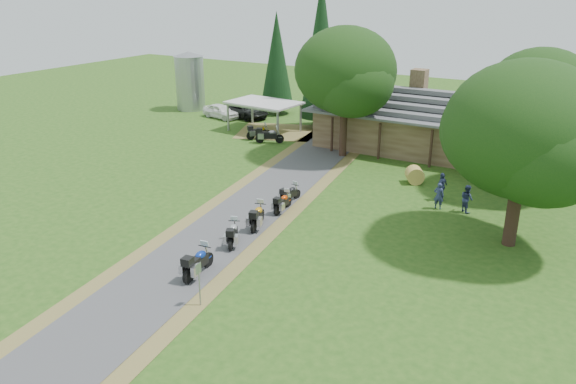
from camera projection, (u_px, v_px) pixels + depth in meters
The scene contains 24 objects.
ground at pixel (196, 252), 28.36m from camera, with size 120.00×120.00×0.00m, color #254E16.
driveway at pixel (234, 222), 31.82m from camera, with size 46.00×46.00×0.00m, color #414143.
lodge at pixel (449, 122), 44.03m from camera, with size 21.40×9.40×4.90m, color brown, non-canonical shape.
silo at pixel (190, 81), 58.81m from camera, with size 2.96×2.96×6.02m, color gray.
carport at pixel (264, 117), 50.71m from camera, with size 6.20×4.14×2.69m, color silver, non-canonical shape.
car_white_sedan at pixel (221, 109), 55.70m from camera, with size 5.28×2.23×1.76m, color white.
car_dark_suv at pixel (244, 106), 55.90m from camera, with size 5.81×2.47×2.23m, color black.
motorcycle_row_a at pixel (198, 261), 25.89m from camera, with size 2.14×0.70×1.47m, color #0F2D95, non-canonical shape.
motorcycle_row_b at pixel (233, 232), 28.98m from camera, with size 1.93×0.63×1.32m, color #9FA1A6, non-canonical shape.
motorcycle_row_c at pixel (258, 215), 31.01m from camera, with size 2.07×0.67×1.42m, color orange, non-canonical shape.
motorcycle_row_d at pixel (283, 201), 33.15m from camera, with size 1.82×0.59×1.24m, color #D03D07, non-canonical shape.
motorcycle_row_e at pixel (290, 193), 34.56m from camera, with size 1.75×0.57×1.20m, color black, non-canonical shape.
motorcycle_carport_a at pixel (259, 131), 48.38m from camera, with size 2.01×0.65×1.37m, color #C89809, non-canonical shape.
motorcycle_carport_b at pixel (270, 135), 47.14m from camera, with size 2.13×0.69×1.46m, color slate, non-canonical shape.
person_a at pixel (439, 194), 33.42m from camera, with size 0.55×0.39×1.93m, color navy.
person_b at pixel (467, 196), 32.96m from camera, with size 0.56×0.40×1.96m, color navy.
person_c at pixel (442, 184), 34.74m from camera, with size 0.59×0.43×2.08m, color navy.
hay_bale at pixel (415, 175), 37.80m from camera, with size 1.15×1.15×1.06m, color #A47D3C.
sign_post at pixel (199, 285), 23.33m from camera, with size 0.36×0.06×2.01m, color gray, non-canonical shape.
oak_lodge_left at pixel (345, 87), 42.07m from camera, with size 7.61×7.61×10.71m, color #11330F, non-canonical shape.
oak_lodge_right at pixel (537, 114), 34.78m from camera, with size 6.60×6.60×10.26m, color #11330F, non-canonical shape.
oak_driveway at pixel (522, 153), 27.45m from camera, with size 7.95×7.95×9.89m, color #11330F, non-canonical shape.
cedar_near at pixel (321, 53), 50.29m from camera, with size 3.67×3.67×13.50m, color black.
cedar_far at pixel (277, 63), 56.19m from camera, with size 3.32×3.32×10.16m, color black.
Camera 1 is at (16.87, -19.62, 12.85)m, focal length 35.00 mm.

